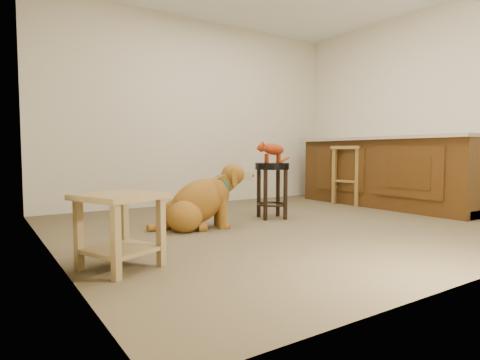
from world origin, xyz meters
TOP-DOWN VIEW (x-y plane):
  - floor at (0.00, 0.00)m, footprint 4.50×4.00m
  - room_shell at (0.00, 0.00)m, footprint 4.54×4.04m
  - cabinet_run at (1.94, 0.30)m, footprint 0.70×2.56m
  - padded_stool at (0.06, 0.37)m, footprint 0.40×0.40m
  - wood_stool at (1.78, 0.72)m, footprint 0.53×0.53m
  - side_table at (-1.94, -0.64)m, footprint 0.60×0.60m
  - golden_retriever at (-0.90, 0.28)m, footprint 1.03×0.59m
  - tabby_kitten at (0.05, 0.38)m, footprint 0.42×0.20m

SIDE VIEW (x-z plane):
  - floor at x=0.00m, z-range -0.01..0.01m
  - golden_retriever at x=-0.90m, z-range -0.09..0.59m
  - side_table at x=-1.94m, z-range 0.08..0.56m
  - wood_stool at x=1.78m, z-range 0.02..0.84m
  - cabinet_run at x=1.94m, z-range -0.03..0.91m
  - padded_stool at x=0.06m, z-range 0.13..0.75m
  - tabby_kitten at x=0.05m, z-range 0.63..0.90m
  - room_shell at x=0.00m, z-range 0.37..2.99m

